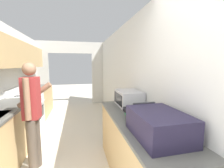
# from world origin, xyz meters

# --- Properties ---
(wall_right) EXTENTS (0.06, 7.86, 2.50)m
(wall_right) POSITION_xyz_m (1.31, 2.13, 1.25)
(wall_right) COLOR silver
(wall_right) RESTS_ON ground_plane
(wall_far_with_doorway) EXTENTS (2.96, 0.06, 2.50)m
(wall_far_with_doorway) POSITION_xyz_m (0.00, 5.49, 1.44)
(wall_far_with_doorway) COLOR silver
(wall_far_with_doorway) RESTS_ON ground_plane
(counter_left) EXTENTS (0.62, 4.24, 0.90)m
(counter_left) POSITION_xyz_m (-0.98, 3.02, 0.45)
(counter_left) COLOR tan
(counter_left) RESTS_ON ground_plane
(counter_right) EXTENTS (0.62, 1.99, 0.90)m
(counter_right) POSITION_xyz_m (0.98, 1.07, 0.45)
(counter_right) COLOR tan
(counter_right) RESTS_ON ground_plane
(range_oven) EXTENTS (0.66, 0.76, 1.04)m
(range_oven) POSITION_xyz_m (-0.97, 3.19, 0.46)
(range_oven) COLOR white
(range_oven) RESTS_ON ground_plane
(person) EXTENTS (0.53, 0.39, 1.63)m
(person) POSITION_xyz_m (-0.43, 1.66, 0.87)
(person) COLOR #4C4238
(person) RESTS_ON ground_plane
(suitcase) EXTENTS (0.45, 0.65, 0.26)m
(suitcase) POSITION_xyz_m (0.98, 0.57, 1.02)
(suitcase) COLOR #231E38
(suitcase) RESTS_ON counter_right
(microwave) EXTENTS (0.38, 0.54, 0.26)m
(microwave) POSITION_xyz_m (1.07, 1.69, 1.03)
(microwave) COLOR #B7B7BC
(microwave) RESTS_ON counter_right
(book_stack) EXTENTS (0.24, 0.31, 0.10)m
(book_stack) POSITION_xyz_m (0.95, 1.15, 0.95)
(book_stack) COLOR #33894C
(book_stack) RESTS_ON counter_right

